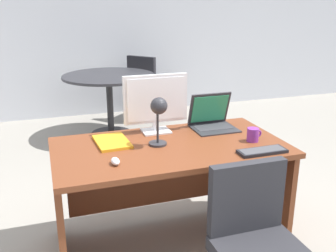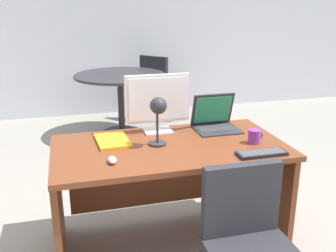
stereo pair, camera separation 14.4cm
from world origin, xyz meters
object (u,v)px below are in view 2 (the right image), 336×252
at_px(desk, 168,172).
at_px(desk_lamp, 158,112).
at_px(coffee_mug, 254,136).
at_px(laptop, 214,118).
at_px(mouse, 112,160).
at_px(meeting_chair_near, 160,93).
at_px(monitor, 158,101).
at_px(keyboard, 262,153).
at_px(book, 112,141).
at_px(meeting_table, 121,90).

bearing_deg(desk, desk_lamp, -151.55).
distance_m(desk_lamp, coffee_mug, 0.67).
height_order(laptop, mouse, laptop).
xyz_separation_m(desk, meeting_chair_near, (0.67, 2.94, -0.14)).
height_order(mouse, meeting_chair_near, meeting_chair_near).
bearing_deg(desk_lamp, monitor, 77.16).
distance_m(keyboard, book, 0.98).
height_order(book, meeting_chair_near, meeting_chair_near).
bearing_deg(laptop, coffee_mug, -69.50).
bearing_deg(meeting_table, desk, -90.40).
relative_size(laptop, desk_lamp, 0.96).
xyz_separation_m(desk, laptop, (0.42, 0.22, 0.30)).
distance_m(mouse, meeting_table, 2.63).
xyz_separation_m(desk, monitor, (-0.01, 0.24, 0.45)).
distance_m(book, meeting_table, 2.27).
relative_size(keyboard, book, 0.97).
bearing_deg(coffee_mug, keyboard, -104.34).
bearing_deg(meeting_table, keyboard, -79.75).
relative_size(desk, meeting_table, 1.36).
distance_m(monitor, meeting_chair_near, 2.85).
bearing_deg(meeting_table, monitor, -90.74).
bearing_deg(monitor, mouse, -128.97).
bearing_deg(monitor, meeting_chair_near, 75.83).
bearing_deg(laptop, meeting_chair_near, 84.68).
bearing_deg(meeting_chair_near, monitor, -104.17).
bearing_deg(mouse, meeting_table, 80.79).
bearing_deg(meeting_table, book, -99.51).
height_order(keyboard, book, keyboard).
xyz_separation_m(monitor, desk_lamp, (-0.06, -0.28, 0.00)).
bearing_deg(desk_lamp, mouse, -147.87).
height_order(coffee_mug, meeting_chair_near, meeting_chair_near).
bearing_deg(meeting_chair_near, mouse, -108.63).
height_order(desk_lamp, coffee_mug, desk_lamp).
distance_m(keyboard, mouse, 0.92).
relative_size(monitor, meeting_table, 0.41).
bearing_deg(meeting_table, mouse, -99.21).
xyz_separation_m(monitor, book, (-0.35, -0.13, -0.22)).
bearing_deg(laptop, keyboard, -81.43).
xyz_separation_m(laptop, meeting_table, (-0.40, 2.13, -0.22)).
height_order(laptop, book, laptop).
relative_size(mouse, coffee_mug, 0.84).
xyz_separation_m(desk, mouse, (-0.40, -0.25, 0.24)).
relative_size(keyboard, mouse, 3.54).
height_order(laptop, coffee_mug, laptop).
bearing_deg(desk, coffee_mug, -15.65).
distance_m(desk_lamp, meeting_table, 2.42).
xyz_separation_m(keyboard, mouse, (-0.91, 0.11, 0.01)).
xyz_separation_m(laptop, mouse, (-0.82, -0.46, -0.06)).
relative_size(book, coffee_mug, 3.05).
relative_size(mouse, desk_lamp, 0.27).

